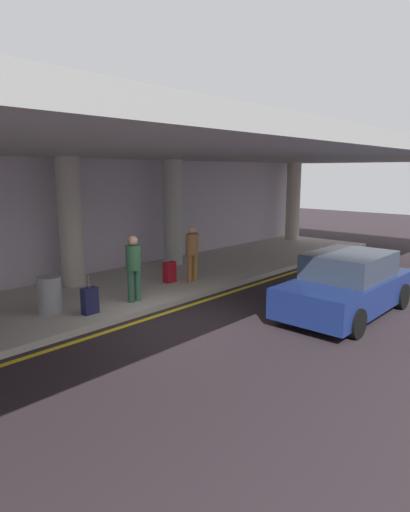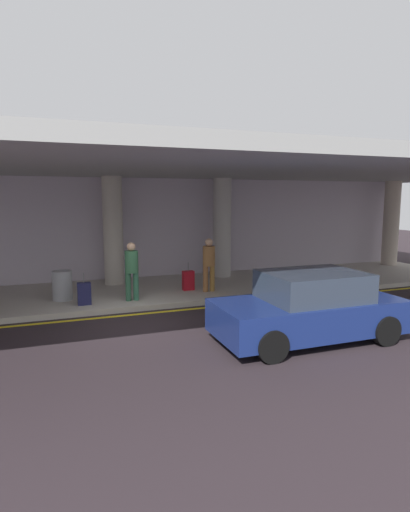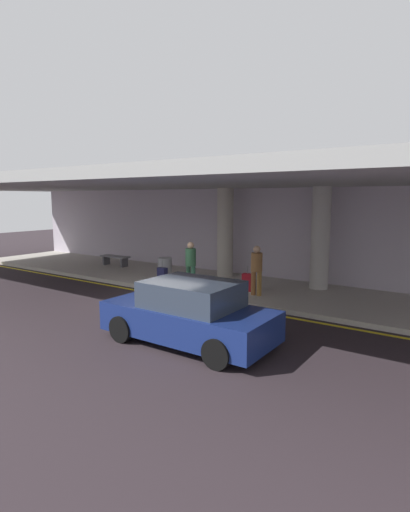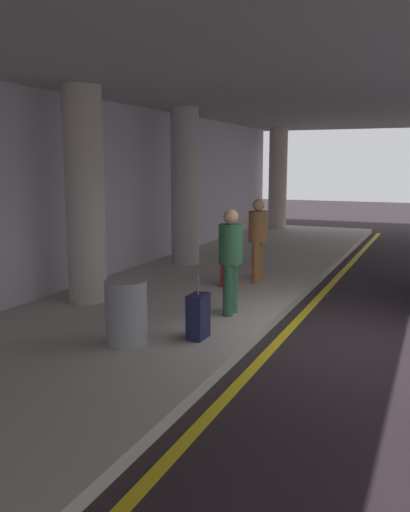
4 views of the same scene
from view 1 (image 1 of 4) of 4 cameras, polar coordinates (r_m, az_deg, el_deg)
The scene contains 14 objects.
ground_plane at distance 10.09m, azimuth -3.62°, elevation -8.75°, with size 60.00×60.00×0.00m, color #2C2328.
sidewalk at distance 12.38m, azimuth -13.70°, elevation -4.94°, with size 26.00×4.20×0.15m, color #B6AFA3.
lane_stripe_yellow at distance 10.61m, azimuth -6.44°, elevation -7.78°, with size 26.00×0.14×0.01m, color yellow.
support_column_far_left at distance 13.03m, azimuth -17.08°, elevation 4.20°, with size 0.67×0.67×3.65m, color #B5AC9F.
support_column_left_mid at distance 15.45m, azimuth -4.20°, elevation 5.64°, with size 0.67×0.67×3.65m, color #B4AFA9.
support_column_center at distance 21.73m, azimuth 11.38°, elevation 6.99°, with size 0.67×0.67×3.65m, color #BDAE9C.
ceiling_overhang at distance 11.53m, azimuth -13.16°, elevation 13.41°, with size 28.00×13.20×0.30m, color #999B98.
terminal_back_wall at distance 13.94m, azimuth -19.26°, elevation 4.17°, with size 26.00×0.30×3.80m, color #B8AEBC.
car_navy at distance 11.08m, azimuth 17.96°, elevation -3.62°, with size 4.10×1.92×1.50m.
traveler_with_luggage at distance 13.02m, azimuth -1.67°, elevation 0.84°, with size 0.38×0.38×1.68m.
person_waiting_for_ride at distance 11.13m, azimuth -9.27°, elevation -1.05°, with size 0.38×0.38×1.68m.
suitcase_upright_primary at distance 10.52m, azimuth -14.75°, elevation -5.64°, with size 0.36×0.22×0.90m.
suitcase_upright_secondary at distance 13.06m, azimuth -4.62°, elevation -2.09°, with size 0.36×0.22×0.90m.
trash_bin_steel at distance 10.89m, azimuth -19.55°, elevation -4.73°, with size 0.56×0.56×0.85m, color gray.
Camera 1 is at (-6.59, -6.84, 3.40)m, focal length 30.77 mm.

